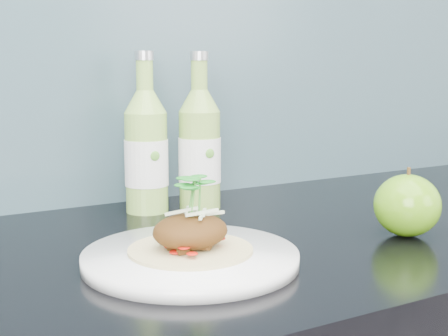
{
  "coord_description": "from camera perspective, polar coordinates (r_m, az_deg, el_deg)",
  "views": [
    {
      "loc": [
        -0.43,
        0.98,
        1.13
      ],
      "look_at": [
        -0.03,
        1.68,
        1.0
      ],
      "focal_mm": 50.0,
      "sensor_mm": 36.0,
      "label": 1
    }
  ],
  "objects": [
    {
      "name": "dinner_plate",
      "position": [
        0.74,
        -3.07,
        -8.2
      ],
      "size": [
        0.3,
        0.3,
        0.02
      ],
      "color": "white",
      "rests_on": "kitchen_counter"
    },
    {
      "name": "pork_taco",
      "position": [
        0.73,
        -3.1,
        -5.51
      ],
      "size": [
        0.15,
        0.15,
        0.1
      ],
      "color": "tan",
      "rests_on": "dinner_plate"
    },
    {
      "name": "green_apple",
      "position": [
        0.89,
        16.4,
        -3.3
      ],
      "size": [
        0.11,
        0.11,
        0.1
      ],
      "rotation": [
        0.0,
        0.0,
        -0.3
      ],
      "color": "#488C0F",
      "rests_on": "kitchen_counter"
    },
    {
      "name": "cider_bottle_left",
      "position": [
        0.99,
        -7.13,
        1.48
      ],
      "size": [
        0.09,
        0.09,
        0.25
      ],
      "rotation": [
        0.0,
        0.0,
        0.37
      ],
      "color": "#8CBE4F",
      "rests_on": "kitchen_counter"
    },
    {
      "name": "cider_bottle_right",
      "position": [
        1.01,
        -2.24,
        1.7
      ],
      "size": [
        0.09,
        0.09,
        0.25
      ],
      "rotation": [
        0.0,
        0.0,
        0.39
      ],
      "color": "#85AF49",
      "rests_on": "kitchen_counter"
    }
  ]
}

